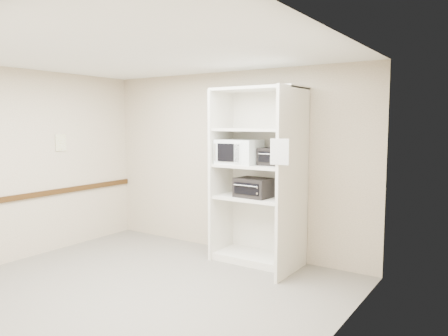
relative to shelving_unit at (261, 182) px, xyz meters
The scene contains 12 objects.
floor 2.15m from the shelving_unit, 111.36° to the right, with size 4.50×4.00×0.01m, color slate.
ceiling 2.41m from the shelving_unit, 111.36° to the right, with size 4.50×4.00×0.01m, color white.
wall_back 0.76m from the shelving_unit, 155.96° to the left, with size 4.50×0.02×2.70m, color beige.
wall_left 3.38m from the shelving_unit, 149.71° to the right, with size 0.02×4.00×2.70m, color beige.
wall_right 2.34m from the shelving_unit, 47.07° to the right, with size 0.02×4.00×2.70m, color beige.
shelving_unit is the anchor object (origin of this frame).
microwave 0.52m from the shelving_unit, behind, with size 0.57×0.43×0.34m, color white.
toaster_oven_upper 0.41m from the shelving_unit, 15.02° to the left, with size 0.41×0.31×0.24m, color black.
toaster_oven_lower 0.12m from the shelving_unit, 159.54° to the right, with size 0.48×0.36×0.27m, color black.
paper_sign 0.98m from the shelving_unit, 46.89° to the right, with size 0.24×0.01×0.30m, color white.
chair_rail 3.37m from the shelving_unit, 149.52° to the right, with size 0.04×3.98×0.08m, color #341E0A.
wall_poster 3.13m from the shelving_unit, 160.04° to the right, with size 0.01×0.18×0.26m, color silver.
Camera 1 is at (3.53, -3.52, 1.94)m, focal length 35.00 mm.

